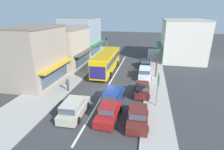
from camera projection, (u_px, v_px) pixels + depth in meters
ground_plane at (105, 91)px, 21.92m from camera, size 140.00×140.00×0.00m
lane_centre_line at (112, 79)px, 25.60m from camera, size 0.20×28.00×0.01m
sidewalk_left at (74, 72)px, 28.76m from camera, size 5.20×44.00×0.14m
kerb_right at (155, 78)px, 26.20m from camera, size 2.80×44.00×0.12m
shopfront_corner_near at (33, 56)px, 23.32m from camera, size 7.25×8.18×7.67m
shopfront_mid_block at (63, 47)px, 31.38m from camera, size 8.52×8.45×6.80m
shopfront_far_end at (81, 36)px, 39.37m from camera, size 7.89×8.95×8.39m
building_right_far at (182, 40)px, 35.40m from camera, size 8.83×10.78×7.98m
city_bus at (106, 60)px, 28.49m from camera, size 2.85×10.89×3.23m
wagon_behind_bus_near at (74, 108)px, 16.54m from camera, size 2.05×4.55×1.58m
wagon_queue_gap_filler at (113, 96)px, 18.87m from camera, size 2.08×4.57×1.58m
sedan_behind_bus_mid at (109, 112)px, 16.03m from camera, size 1.99×4.25×1.47m
parked_sedan_kerb_front at (138, 116)px, 15.36m from camera, size 2.01×4.26×1.47m
parked_hatchback_kerb_second at (142, 89)px, 20.67m from camera, size 1.92×3.76×1.54m
parked_wagon_kerb_third at (145, 73)px, 26.21m from camera, size 1.99×4.52×1.58m
parked_sedan_kerb_rear at (145, 64)px, 31.13m from camera, size 1.99×4.25×1.47m
traffic_light_downstreet at (107, 44)px, 37.97m from camera, size 0.33×0.24×4.20m
directional_road_sign at (158, 82)px, 17.40m from camera, size 0.10×1.40×3.60m
street_tree_right at (157, 66)px, 25.76m from camera, size 1.63×1.64×3.83m
pedestrian_with_handbag_near at (68, 84)px, 21.33m from camera, size 0.64×0.44×1.63m
pedestrian_browsing_midblock at (100, 55)px, 35.22m from camera, size 0.53×0.34×1.63m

